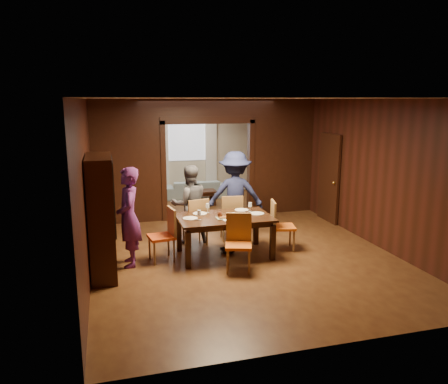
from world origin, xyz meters
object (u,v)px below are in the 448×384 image
object	(u,v)px
chair_far_r	(231,217)
hutch	(102,216)
coffee_table	(201,198)
chair_left	(161,235)
sofa	(196,189)
person_purple	(129,217)
chair_far_l	(195,221)
dining_table	(224,236)
chair_near	(239,244)
chair_right	(283,225)
person_grey	(190,204)
person_navy	(235,195)

from	to	relation	value
chair_far_r	hutch	world-z (taller)	hutch
coffee_table	chair_left	xyz separation A→B (m)	(-1.63, -4.05, 0.28)
sofa	coffee_table	bearing A→B (deg)	90.29
person_purple	hutch	bearing A→B (deg)	-56.45
sofa	chair_left	distance (m)	5.27
person_purple	chair_far_l	world-z (taller)	person_purple
chair_far_l	hutch	xyz separation A→B (m)	(-1.78, -1.10, 0.52)
dining_table	chair_near	world-z (taller)	chair_near
coffee_table	chair_right	world-z (taller)	chair_right
chair_right	chair_near	world-z (taller)	same
person_purple	sofa	distance (m)	5.56
sofa	dining_table	xyz separation A→B (m)	(-0.48, -5.03, 0.12)
person_purple	person_grey	distance (m)	1.59
person_navy	coffee_table	world-z (taller)	person_navy
coffee_table	person_purple	bearing A→B (deg)	-118.03
dining_table	chair_right	bearing A→B (deg)	1.66
person_purple	coffee_table	distance (m)	4.70
person_purple	dining_table	bearing A→B (deg)	91.57
chair_left	chair_right	bearing A→B (deg)	81.71
dining_table	person_grey	bearing A→B (deg)	116.95
sofa	chair_near	xyz separation A→B (m)	(-0.45, -5.82, 0.22)
chair_right	person_grey	bearing A→B (deg)	73.76
chair_far_r	chair_near	xyz separation A→B (m)	(-0.35, -1.69, 0.00)
person_grey	chair_right	bearing A→B (deg)	148.26
person_purple	hutch	world-z (taller)	hutch
chair_far_l	hutch	size ratio (longest dim) A/B	0.48
chair_near	person_grey	bearing A→B (deg)	124.22
coffee_table	chair_right	size ratio (longest dim) A/B	0.82
person_navy	chair_near	xyz separation A→B (m)	(-0.49, -1.84, -0.43)
person_navy	dining_table	size ratio (longest dim) A/B	1.06
chair_right	person_purple	bearing A→B (deg)	103.42
chair_left	hutch	world-z (taller)	hutch
sofa	chair_near	bearing A→B (deg)	87.91
chair_left	chair_far_r	distance (m)	1.79
sofa	hutch	size ratio (longest dim) A/B	0.89
chair_near	hutch	xyz separation A→B (m)	(-2.22, 0.47, 0.52)
person_purple	chair_near	bearing A→B (deg)	67.41
dining_table	chair_far_r	size ratio (longest dim) A/B	1.78
chair_left	chair_far_l	size ratio (longest dim) A/B	1.00
coffee_table	hutch	world-z (taller)	hutch
person_navy	dining_table	distance (m)	1.29
coffee_table	chair_far_r	size ratio (longest dim) A/B	0.82
sofa	hutch	distance (m)	6.03
person_grey	chair_left	distance (m)	1.19
hutch	person_purple	bearing A→B (deg)	32.92
chair_left	chair_near	xyz separation A→B (m)	(1.21, -0.82, 0.00)
sofa	hutch	xyz separation A→B (m)	(-2.67, -5.35, 0.74)
person_grey	coffee_table	bearing A→B (deg)	-109.78
coffee_table	chair_right	distance (m)	4.12
person_navy	chair_far_l	distance (m)	1.05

